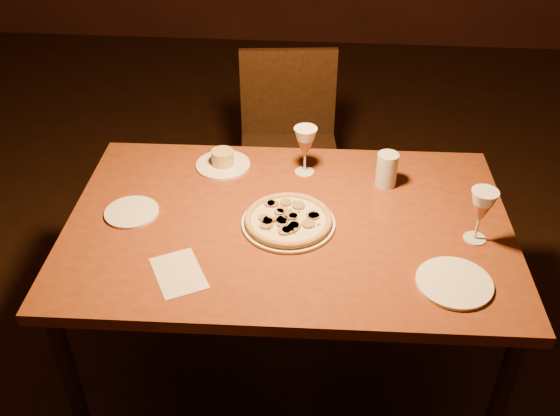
{
  "coord_description": "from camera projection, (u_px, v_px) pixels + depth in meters",
  "views": [
    {
      "loc": [
        0.0,
        -1.72,
        2.04
      ],
      "look_at": [
        -0.13,
        -0.03,
        0.8
      ],
      "focal_mm": 40.0,
      "sensor_mm": 36.0,
      "label": 1
    }
  ],
  "objects": [
    {
      "name": "menu_card",
      "position": [
        179.0,
        273.0,
        1.86
      ],
      "size": [
        0.21,
        0.24,
        0.0
      ],
      "primitive_type": "cube",
      "rotation": [
        0.0,
        0.0,
        0.49
      ],
      "color": "beige",
      "rests_on": "dining_table"
    },
    {
      "name": "wine_glass_right",
      "position": [
        480.0,
        216.0,
        1.93
      ],
      "size": [
        0.08,
        0.08,
        0.18
      ],
      "primitive_type": null,
      "color": "#B16549",
      "rests_on": "dining_table"
    },
    {
      "name": "ramekin_saucer",
      "position": [
        223.0,
        161.0,
        2.32
      ],
      "size": [
        0.2,
        0.2,
        0.06
      ],
      "color": "white",
      "rests_on": "dining_table"
    },
    {
      "name": "chair_far",
      "position": [
        289.0,
        142.0,
        2.98
      ],
      "size": [
        0.5,
        0.5,
        0.94
      ],
      "rotation": [
        0.0,
        0.0,
        0.11
      ],
      "color": "black",
      "rests_on": "floor"
    },
    {
      "name": "floor",
      "position": [
        313.0,
        360.0,
        2.59
      ],
      "size": [
        7.0,
        7.0,
        0.0
      ],
      "primitive_type": "plane",
      "color": "black",
      "rests_on": "ground"
    },
    {
      "name": "pizza_plate",
      "position": [
        288.0,
        220.0,
        2.04
      ],
      "size": [
        0.31,
        0.31,
        0.03
      ],
      "color": "white",
      "rests_on": "dining_table"
    },
    {
      "name": "water_tumbler",
      "position": [
        387.0,
        170.0,
        2.2
      ],
      "size": [
        0.08,
        0.08,
        0.13
      ],
      "primitive_type": "cylinder",
      "color": "silver",
      "rests_on": "dining_table"
    },
    {
      "name": "side_plate_left",
      "position": [
        132.0,
        212.0,
        2.1
      ],
      "size": [
        0.18,
        0.18,
        0.01
      ],
      "primitive_type": "cylinder",
      "color": "white",
      "rests_on": "dining_table"
    },
    {
      "name": "side_plate_near",
      "position": [
        454.0,
        283.0,
        1.82
      ],
      "size": [
        0.22,
        0.22,
        0.01
      ],
      "primitive_type": "cylinder",
      "color": "white",
      "rests_on": "dining_table"
    },
    {
      "name": "wine_glass_far",
      "position": [
        305.0,
        151.0,
        2.25
      ],
      "size": [
        0.08,
        0.08,
        0.18
      ],
      "primitive_type": null,
      "color": "#B16549",
      "rests_on": "dining_table"
    },
    {
      "name": "dining_table",
      "position": [
        288.0,
        237.0,
        2.1
      ],
      "size": [
        1.49,
        0.98,
        0.78
      ],
      "rotation": [
        0.0,
        0.0,
        0.02
      ],
      "color": "brown",
      "rests_on": "floor"
    }
  ]
}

